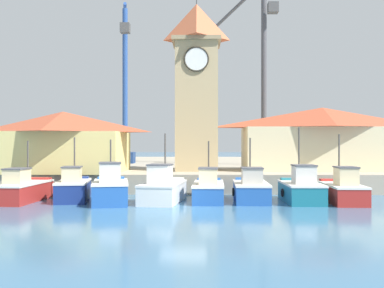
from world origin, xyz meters
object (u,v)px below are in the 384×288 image
at_px(warehouse_left, 63,141).
at_px(clock_tower, 197,82).
at_px(fishing_boat_far_left, 23,189).
at_px(port_crane_near, 125,101).
at_px(fishing_boat_left_outer, 73,188).
at_px(fishing_boat_left_inner, 110,189).
at_px(fishing_boat_mid_left, 163,189).
at_px(port_crane_far, 262,92).
at_px(fishing_boat_right_inner, 301,189).
at_px(fishing_boat_mid_right, 251,189).
at_px(fishing_boat_right_outer, 342,190).
at_px(warehouse_right, 322,138).
at_px(fishing_boat_center, 208,189).

bearing_deg(warehouse_left, clock_tower, 9.60).
bearing_deg(fishing_boat_far_left, port_crane_near, 83.00).
bearing_deg(port_crane_near, fishing_boat_left_outer, -89.19).
relative_size(fishing_boat_left_inner, fishing_boat_mid_left, 0.94).
bearing_deg(fishing_boat_left_inner, port_crane_far, 58.47).
relative_size(fishing_boat_right_inner, warehouse_left, 0.47).
distance_m(fishing_boat_mid_right, fishing_boat_right_inner, 3.02).
height_order(fishing_boat_right_outer, warehouse_right, warehouse_right).
bearing_deg(fishing_boat_right_inner, warehouse_right, 67.54).
xyz_separation_m(fishing_boat_left_outer, port_crane_near, (-0.30, 21.16, 7.35)).
distance_m(fishing_boat_mid_left, warehouse_right, 15.51).
bearing_deg(fishing_boat_left_inner, fishing_boat_right_outer, 2.14).
bearing_deg(fishing_boat_left_outer, port_crane_near, 90.81).
bearing_deg(port_crane_near, fishing_boat_mid_left, -74.79).
relative_size(warehouse_right, port_crane_far, 0.69).
bearing_deg(fishing_boat_right_outer, fishing_boat_right_inner, 177.66).
bearing_deg(fishing_boat_far_left, fishing_boat_left_outer, 9.56).
relative_size(fishing_boat_left_inner, port_crane_far, 0.26).
xyz_separation_m(fishing_boat_mid_right, warehouse_right, (6.73, 8.61, 3.23)).
bearing_deg(port_crane_near, fishing_boat_center, -67.63).
bearing_deg(fishing_boat_left_inner, fishing_boat_mid_left, 10.14).
distance_m(fishing_boat_mid_left, fishing_boat_right_outer, 10.82).
distance_m(clock_tower, warehouse_right, 11.08).
bearing_deg(warehouse_right, fishing_boat_far_left, -156.36).
bearing_deg(fishing_boat_right_inner, fishing_boat_mid_left, -179.53).
bearing_deg(fishing_boat_far_left, fishing_boat_mid_right, 1.84).
xyz_separation_m(fishing_boat_far_left, warehouse_left, (0.38, 6.84, 2.99)).
bearing_deg(port_crane_far, fishing_boat_left_inner, -121.53).
xyz_separation_m(warehouse_right, port_crane_near, (-18.04, 12.60, 4.15)).
bearing_deg(fishing_boat_right_inner, fishing_boat_far_left, 179.99).
xyz_separation_m(fishing_boat_far_left, fishing_boat_mid_right, (13.97, 0.45, -0.00)).
height_order(clock_tower, warehouse_left, clock_tower).
height_order(fishing_boat_mid_left, fishing_boat_mid_right, fishing_boat_mid_left).
relative_size(clock_tower, warehouse_right, 1.15).
relative_size(fishing_boat_far_left, port_crane_near, 0.29).
height_order(fishing_boat_left_inner, fishing_boat_mid_right, fishing_boat_mid_right).
bearing_deg(fishing_boat_mid_right, fishing_boat_far_left, -178.16).
bearing_deg(fishing_boat_mid_left, clock_tower, 76.98).
height_order(fishing_boat_mid_left, port_crane_far, port_crane_far).
relative_size(fishing_boat_left_outer, fishing_boat_right_outer, 0.93).
relative_size(fishing_boat_left_outer, fishing_boat_center, 0.86).
relative_size(fishing_boat_center, fishing_boat_mid_right, 1.07).
bearing_deg(fishing_boat_right_outer, fishing_boat_mid_right, 174.20).
bearing_deg(fishing_boat_right_inner, fishing_boat_left_outer, 177.96).
distance_m(fishing_boat_left_outer, fishing_boat_right_outer, 16.44).
height_order(port_crane_near, port_crane_far, port_crane_far).
height_order(fishing_boat_left_inner, clock_tower, clock_tower).
bearing_deg(clock_tower, fishing_boat_left_inner, -118.91).
xyz_separation_m(fishing_boat_center, fishing_boat_right_inner, (5.60, -0.55, 0.06)).
relative_size(fishing_boat_mid_right, warehouse_left, 0.50).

